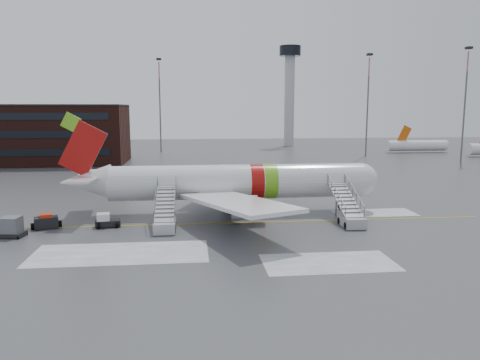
{
  "coord_description": "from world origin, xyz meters",
  "views": [
    {
      "loc": [
        -0.27,
        -47.06,
        11.58
      ],
      "look_at": [
        4.92,
        1.74,
        4.0
      ],
      "focal_mm": 35.0,
      "sensor_mm": 36.0,
      "label": 1
    }
  ],
  "objects": [
    {
      "name": "pushback_tug",
      "position": [
        -8.6,
        -1.18,
        0.6
      ],
      "size": [
        2.54,
        2.04,
        1.36
      ],
      "color": "black",
      "rests_on": "ground"
    },
    {
      "name": "control_tower",
      "position": [
        30.0,
        95.0,
        18.75
      ],
      "size": [
        6.4,
        6.4,
        30.0
      ],
      "color": "#B2B5BA",
      "rests_on": "ground"
    },
    {
      "name": "airstair_aft",
      "position": [
        -2.8,
        -2.8,
        1.06
      ],
      "size": [
        2.05,
        7.7,
        3.48
      ],
      "color": "#A4A8AC",
      "rests_on": "ground"
    },
    {
      "name": "distant_aircraft",
      "position": [
        62.5,
        64.0,
        0.0
      ],
      "size": [
        35.0,
        18.0,
        8.0
      ],
      "primitive_type": null,
      "color": "#D8590C",
      "rests_on": "ground"
    },
    {
      "name": "uld_container",
      "position": [
        -16.55,
        -3.96,
        0.86
      ],
      "size": [
        2.47,
        1.96,
        1.84
      ],
      "color": "black",
      "rests_on": "ground"
    },
    {
      "name": "ground",
      "position": [
        0.0,
        0.0,
        0.0
      ],
      "size": [
        260.0,
        260.0,
        0.0
      ],
      "primitive_type": "plane",
      "color": "#494C4F",
      "rests_on": "ground"
    },
    {
      "name": "airliner",
      "position": [
        3.97,
        3.74,
        3.42
      ],
      "size": [
        35.03,
        32.97,
        11.18
      ],
      "color": "white",
      "rests_on": "ground"
    },
    {
      "name": "baggage_tractor",
      "position": [
        -14.31,
        -1.16,
        0.62
      ],
      "size": [
        2.95,
        1.92,
        1.45
      ],
      "color": "black",
      "rests_on": "ground"
    },
    {
      "name": "light_mast_far_ne",
      "position": [
        42.0,
        62.0,
        13.84
      ],
      "size": [
        1.2,
        1.2,
        24.25
      ],
      "color": "#595B60",
      "rests_on": "ground"
    },
    {
      "name": "light_mast_far_e",
      "position": [
        58.0,
        48.0,
        13.84
      ],
      "size": [
        1.2,
        1.2,
        24.25
      ],
      "color": "#595B60",
      "rests_on": "ground"
    },
    {
      "name": "airstair_fwd",
      "position": [
        15.45,
        -2.8,
        1.06
      ],
      "size": [
        2.05,
        7.7,
        3.48
      ],
      "color": "#A1A3A8",
      "rests_on": "ground"
    },
    {
      "name": "light_mast_far_n",
      "position": [
        -8.0,
        78.0,
        13.84
      ],
      "size": [
        1.2,
        1.2,
        24.25
      ],
      "color": "#595B60",
      "rests_on": "ground"
    }
  ]
}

